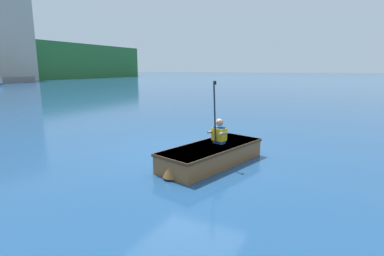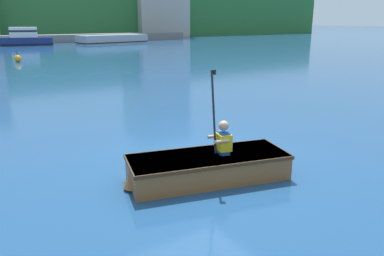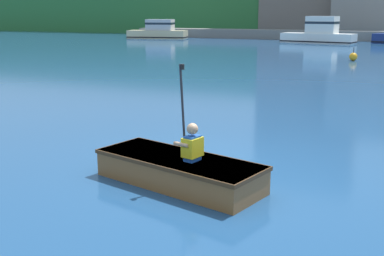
# 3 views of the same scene
# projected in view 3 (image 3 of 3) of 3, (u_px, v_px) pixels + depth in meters

# --- Properties ---
(ground_plane) EXTENTS (300.00, 300.00, 0.00)m
(ground_plane) POSITION_uv_depth(u_px,v_px,m) (223.00, 172.00, 7.94)
(ground_plane) COLOR navy
(marina_dock) EXTENTS (49.17, 2.40, 0.90)m
(marina_dock) POSITION_uv_depth(u_px,v_px,m) (376.00, 36.00, 44.75)
(marina_dock) COLOR slate
(marina_dock) RESTS_ON ground
(moored_boat_dock_west_end) EXTENTS (6.31, 3.29, 1.91)m
(moored_boat_dock_west_end) POSITION_uv_depth(u_px,v_px,m) (158.00, 31.00, 49.27)
(moored_boat_dock_west_end) COLOR #CCB789
(moored_boat_dock_west_end) RESTS_ON ground
(moored_boat_dock_center_near) EXTENTS (6.55, 3.06, 2.28)m
(moored_boat_dock_center_near) POSITION_uv_depth(u_px,v_px,m) (319.00, 33.00, 41.63)
(moored_boat_dock_center_near) COLOR white
(moored_boat_dock_center_near) RESTS_ON ground
(rowboat_foreground) EXTENTS (2.85, 1.64, 0.43)m
(rowboat_foreground) POSITION_uv_depth(u_px,v_px,m) (177.00, 169.00, 7.36)
(rowboat_foreground) COLOR brown
(rowboat_foreground) RESTS_ON ground
(person_paddler) EXTENTS (0.40, 0.41, 1.42)m
(person_paddler) POSITION_uv_depth(u_px,v_px,m) (192.00, 143.00, 7.08)
(person_paddler) COLOR #1E4CA5
(person_paddler) RESTS_ON rowboat_foreground
(channel_buoy) EXTENTS (0.44, 0.44, 0.72)m
(channel_buoy) POSITION_uv_depth(u_px,v_px,m) (353.00, 57.00, 26.34)
(channel_buoy) COLOR orange
(channel_buoy) RESTS_ON ground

